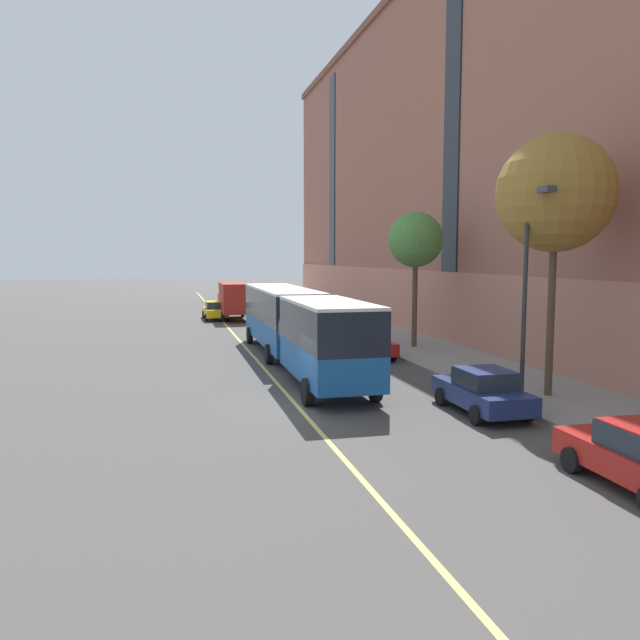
{
  "coord_description": "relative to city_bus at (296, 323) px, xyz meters",
  "views": [
    {
      "loc": [
        -5.13,
        -21.33,
        5.37
      ],
      "look_at": [
        3.21,
        12.3,
        1.8
      ],
      "focal_mm": 35.0,
      "sensor_mm": 36.0,
      "label": 1
    }
  ],
  "objects": [
    {
      "name": "parked_car_red_0",
      "position": [
        4.17,
        1.33,
        -1.32
      ],
      "size": [
        2.07,
        4.51,
        1.56
      ],
      "color": "#B21E19",
      "rests_on": "ground"
    },
    {
      "name": "lane_centerline",
      "position": [
        -1.7,
        -5.47,
        -2.1
      ],
      "size": [
        0.16,
        140.0,
        0.01
      ],
      "primitive_type": "cube",
      "color": "#E0D66B",
      "rests_on": "ground"
    },
    {
      "name": "parked_car_red_2",
      "position": [
        4.28,
        8.94,
        -1.32
      ],
      "size": [
        2.03,
        4.41,
        1.56
      ],
      "color": "#B21E19",
      "rests_on": "ground"
    },
    {
      "name": "parked_car_white_6",
      "position": [
        4.23,
        24.4,
        -1.32
      ],
      "size": [
        2.01,
        4.32,
        1.56
      ],
      "color": "silver",
      "rests_on": "ground"
    },
    {
      "name": "parked_car_navy_3",
      "position": [
        4.23,
        -10.88,
        -1.32
      ],
      "size": [
        2.05,
        4.36,
        1.56
      ],
      "color": "navy",
      "rests_on": "ground"
    },
    {
      "name": "taxi_cab",
      "position": [
        -2.15,
        23.33,
        -1.32
      ],
      "size": [
        2.03,
        4.6,
        1.56
      ],
      "color": "yellow",
      "rests_on": "ground"
    },
    {
      "name": "ground_plane",
      "position": [
        -1.05,
        -8.47,
        -2.1
      ],
      "size": [
        260.0,
        260.0,
        0.0
      ],
      "primitive_type": "plane",
      "color": "#4C4947"
    },
    {
      "name": "box_truck",
      "position": [
        -0.68,
        22.42,
        -0.34
      ],
      "size": [
        2.36,
        6.67,
        3.13
      ],
      "color": "maroon",
      "rests_on": "ground"
    },
    {
      "name": "street_tree_far_uptown",
      "position": [
        7.71,
        3.58,
        4.14
      ],
      "size": [
        3.15,
        3.15,
        7.72
      ],
      "color": "brown",
      "rests_on": "sidewalk"
    },
    {
      "name": "city_bus",
      "position": [
        0.0,
        0.0,
        0.0
      ],
      "size": [
        2.96,
        19.91,
        3.62
      ],
      "color": "#19569E",
      "rests_on": "ground"
    },
    {
      "name": "sidewalk",
      "position": [
        8.1,
        -5.47,
        -2.02
      ],
      "size": [
        5.16,
        160.0,
        0.15
      ],
      "primitive_type": "cube",
      "color": "gray",
      "rests_on": "ground"
    },
    {
      "name": "street_tree_mid_block",
      "position": [
        7.71,
        -9.49,
        5.51
      ],
      "size": [
        4.29,
        4.29,
        9.63
      ],
      "color": "brown",
      "rests_on": "sidewalk"
    },
    {
      "name": "street_lamp",
      "position": [
        6.12,
        -10.45,
        2.63
      ],
      "size": [
        0.36,
        1.48,
        7.56
      ],
      "color": "#2D2D30",
      "rests_on": "sidewalk"
    }
  ]
}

